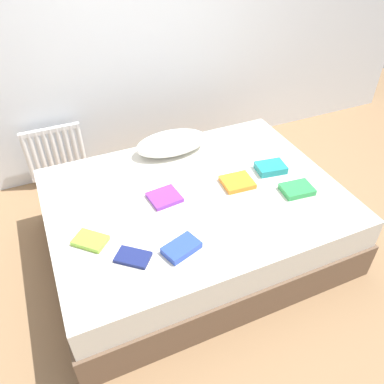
{
  "coord_description": "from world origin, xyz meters",
  "views": [
    {
      "loc": [
        -0.83,
        -1.83,
        2.16
      ],
      "look_at": [
        0.0,
        0.05,
        0.48
      ],
      "focal_mm": 35.79,
      "sensor_mm": 36.0,
      "label": 1
    }
  ],
  "objects_px": {
    "textbook_purple": "(164,197)",
    "bed": "(195,221)",
    "textbook_navy": "(133,257)",
    "textbook_lime": "(90,241)",
    "pillow": "(172,143)",
    "textbook_blue": "(181,248)",
    "textbook_orange": "(237,182)",
    "textbook_teal": "(271,168)",
    "radiator": "(55,153)",
    "textbook_green": "(297,189)"
  },
  "relations": [
    {
      "from": "textbook_purple",
      "to": "bed",
      "type": "bearing_deg",
      "value": -15.69
    },
    {
      "from": "textbook_navy",
      "to": "textbook_purple",
      "type": "relative_size",
      "value": 0.96
    },
    {
      "from": "textbook_lime",
      "to": "pillow",
      "type": "bearing_deg",
      "value": 86.02
    },
    {
      "from": "textbook_blue",
      "to": "textbook_orange",
      "type": "relative_size",
      "value": 1.0
    },
    {
      "from": "textbook_teal",
      "to": "textbook_purple",
      "type": "bearing_deg",
      "value": -172.62
    },
    {
      "from": "bed",
      "to": "textbook_navy",
      "type": "height_order",
      "value": "textbook_navy"
    },
    {
      "from": "radiator",
      "to": "textbook_orange",
      "type": "distance_m",
      "value": 1.66
    },
    {
      "from": "textbook_teal",
      "to": "textbook_blue",
      "type": "relative_size",
      "value": 0.98
    },
    {
      "from": "textbook_navy",
      "to": "textbook_blue",
      "type": "relative_size",
      "value": 0.9
    },
    {
      "from": "pillow",
      "to": "textbook_green",
      "type": "distance_m",
      "value": 1.01
    },
    {
      "from": "radiator",
      "to": "textbook_blue",
      "type": "xyz_separation_m",
      "value": [
        0.52,
        -1.64,
        0.2
      ]
    },
    {
      "from": "textbook_purple",
      "to": "textbook_orange",
      "type": "relative_size",
      "value": 0.95
    },
    {
      "from": "textbook_navy",
      "to": "textbook_teal",
      "type": "bearing_deg",
      "value": 59.2
    },
    {
      "from": "pillow",
      "to": "textbook_green",
      "type": "relative_size",
      "value": 2.73
    },
    {
      "from": "bed",
      "to": "radiator",
      "type": "height_order",
      "value": "radiator"
    },
    {
      "from": "textbook_teal",
      "to": "textbook_blue",
      "type": "height_order",
      "value": "textbook_teal"
    },
    {
      "from": "textbook_navy",
      "to": "textbook_purple",
      "type": "distance_m",
      "value": 0.54
    },
    {
      "from": "textbook_green",
      "to": "textbook_teal",
      "type": "distance_m",
      "value": 0.28
    },
    {
      "from": "textbook_navy",
      "to": "textbook_green",
      "type": "bearing_deg",
      "value": 45.99
    },
    {
      "from": "textbook_navy",
      "to": "textbook_lime",
      "type": "distance_m",
      "value": 0.29
    },
    {
      "from": "textbook_green",
      "to": "textbook_orange",
      "type": "height_order",
      "value": "textbook_green"
    },
    {
      "from": "textbook_blue",
      "to": "textbook_lime",
      "type": "bearing_deg",
      "value": 131.08
    },
    {
      "from": "textbook_blue",
      "to": "textbook_orange",
      "type": "xyz_separation_m",
      "value": [
        0.6,
        0.42,
        -0.0
      ]
    },
    {
      "from": "textbook_green",
      "to": "textbook_orange",
      "type": "bearing_deg",
      "value": 150.32
    },
    {
      "from": "textbook_lime",
      "to": "textbook_purple",
      "type": "height_order",
      "value": "textbook_lime"
    },
    {
      "from": "radiator",
      "to": "textbook_orange",
      "type": "relative_size",
      "value": 2.35
    },
    {
      "from": "pillow",
      "to": "textbook_blue",
      "type": "bearing_deg",
      "value": -108.28
    },
    {
      "from": "textbook_navy",
      "to": "textbook_blue",
      "type": "xyz_separation_m",
      "value": [
        0.27,
        -0.05,
        0.01
      ]
    },
    {
      "from": "textbook_purple",
      "to": "textbook_blue",
      "type": "relative_size",
      "value": 0.94
    },
    {
      "from": "textbook_teal",
      "to": "textbook_orange",
      "type": "relative_size",
      "value": 0.98
    },
    {
      "from": "textbook_teal",
      "to": "textbook_blue",
      "type": "xyz_separation_m",
      "value": [
        -0.9,
        -0.46,
        -0.0
      ]
    },
    {
      "from": "textbook_teal",
      "to": "bed",
      "type": "bearing_deg",
      "value": -169.63
    },
    {
      "from": "textbook_teal",
      "to": "textbook_purple",
      "type": "relative_size",
      "value": 1.04
    },
    {
      "from": "textbook_navy",
      "to": "textbook_lime",
      "type": "height_order",
      "value": "textbook_lime"
    },
    {
      "from": "bed",
      "to": "textbook_lime",
      "type": "xyz_separation_m",
      "value": [
        -0.75,
        -0.16,
        0.27
      ]
    },
    {
      "from": "pillow",
      "to": "textbook_lime",
      "type": "relative_size",
      "value": 3.01
    },
    {
      "from": "textbook_teal",
      "to": "textbook_orange",
      "type": "height_order",
      "value": "textbook_teal"
    },
    {
      "from": "textbook_navy",
      "to": "textbook_orange",
      "type": "bearing_deg",
      "value": 62.7
    },
    {
      "from": "textbook_lime",
      "to": "textbook_orange",
      "type": "relative_size",
      "value": 0.9
    },
    {
      "from": "bed",
      "to": "textbook_purple",
      "type": "relative_size",
      "value": 10.02
    },
    {
      "from": "radiator",
      "to": "textbook_navy",
      "type": "relative_size",
      "value": 2.59
    },
    {
      "from": "textbook_purple",
      "to": "textbook_blue",
      "type": "distance_m",
      "value": 0.48
    },
    {
      "from": "textbook_orange",
      "to": "textbook_green",
      "type": "bearing_deg",
      "value": -31.54
    },
    {
      "from": "textbook_navy",
      "to": "bed",
      "type": "bearing_deg",
      "value": 74.73
    },
    {
      "from": "textbook_green",
      "to": "textbook_purple",
      "type": "relative_size",
      "value": 1.05
    },
    {
      "from": "pillow",
      "to": "radiator",
      "type": "bearing_deg",
      "value": 142.66
    },
    {
      "from": "radiator",
      "to": "pillow",
      "type": "relative_size",
      "value": 0.87
    },
    {
      "from": "textbook_navy",
      "to": "textbook_orange",
      "type": "height_order",
      "value": "textbook_orange"
    },
    {
      "from": "bed",
      "to": "pillow",
      "type": "height_order",
      "value": "pillow"
    },
    {
      "from": "bed",
      "to": "textbook_green",
      "type": "xyz_separation_m",
      "value": [
        0.65,
        -0.26,
        0.27
      ]
    }
  ]
}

